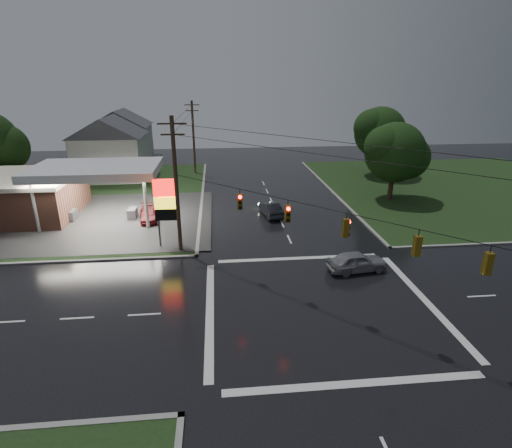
{
  "coord_description": "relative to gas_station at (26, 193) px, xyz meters",
  "views": [
    {
      "loc": [
        -6.25,
        -21.6,
        13.76
      ],
      "look_at": [
        -3.39,
        7.18,
        3.0
      ],
      "focal_mm": 28.0,
      "sensor_mm": 36.0,
      "label": 1
    }
  ],
  "objects": [
    {
      "name": "car_north",
      "position": [
        24.88,
        -2.16,
        -1.82
      ],
      "size": [
        2.22,
        4.58,
        1.45
      ],
      "primitive_type": "imported",
      "rotation": [
        0.0,
        0.0,
        3.3
      ],
      "color": "black",
      "rests_on": "ground"
    },
    {
      "name": "pylon_sign",
      "position": [
        15.18,
        -9.2,
        1.46
      ],
      "size": [
        2.0,
        0.35,
        6.0
      ],
      "color": "#59595E",
      "rests_on": "ground"
    },
    {
      "name": "utility_pole_nw",
      "position": [
        16.18,
        -10.2,
        3.17
      ],
      "size": [
        2.2,
        0.32,
        11.0
      ],
      "color": "#382619",
      "rests_on": "ground"
    },
    {
      "name": "house_near",
      "position": [
        4.73,
        16.3,
        1.86
      ],
      "size": [
        11.05,
        8.48,
        8.6
      ],
      "color": "silver",
      "rests_on": "ground"
    },
    {
      "name": "tree_ne_near",
      "position": [
        39.82,
        2.29,
        3.01
      ],
      "size": [
        7.99,
        6.8,
        8.98
      ],
      "color": "black",
      "rests_on": "ground"
    },
    {
      "name": "tree_ne_far",
      "position": [
        42.83,
        14.29,
        3.63
      ],
      "size": [
        8.46,
        7.2,
        9.8
      ],
      "color": "black",
      "rests_on": "ground"
    },
    {
      "name": "car_crossing",
      "position": [
        29.58,
        -15.26,
        -1.79
      ],
      "size": [
        4.65,
        2.37,
        1.52
      ],
      "primitive_type": "imported",
      "rotation": [
        0.0,
        0.0,
        1.71
      ],
      "color": "gray",
      "rests_on": "ground"
    },
    {
      "name": "house_far",
      "position": [
        3.73,
        28.3,
        1.86
      ],
      "size": [
        11.05,
        8.48,
        8.6
      ],
      "color": "silver",
      "rests_on": "ground"
    },
    {
      "name": "grass_nw",
      "position": [
        -0.32,
        6.3,
        -2.51
      ],
      "size": [
        36.0,
        36.0,
        0.08
      ],
      "primitive_type": "cube",
      "color": "black",
      "rests_on": "ground"
    },
    {
      "name": "ground",
      "position": [
        25.68,
        -19.7,
        -2.55
      ],
      "size": [
        120.0,
        120.0,
        0.0
      ],
      "primitive_type": "plane",
      "color": "black",
      "rests_on": "ground"
    },
    {
      "name": "utility_pole_n",
      "position": [
        16.18,
        18.3,
        2.92
      ],
      "size": [
        2.2,
        0.32,
        10.5
      ],
      "color": "#382619",
      "rests_on": "ground"
    },
    {
      "name": "traffic_signals",
      "position": [
        25.69,
        -19.72,
        3.93
      ],
      "size": [
        26.87,
        26.87,
        1.47
      ],
      "color": "black",
      "rests_on": "ground"
    },
    {
      "name": "gas_station",
      "position": [
        0.0,
        0.0,
        0.0
      ],
      "size": [
        26.2,
        18.0,
        5.6
      ],
      "color": "#2D2D2D",
      "rests_on": "ground"
    },
    {
      "name": "grass_ne",
      "position": [
        51.68,
        6.3,
        -2.51
      ],
      "size": [
        36.0,
        36.0,
        0.08
      ],
      "primitive_type": "cube",
      "color": "black",
      "rests_on": "ground"
    },
    {
      "name": "car_pump",
      "position": [
        12.43,
        -2.33,
        -1.89
      ],
      "size": [
        2.6,
        4.75,
        1.31
      ],
      "primitive_type": "imported",
      "rotation": [
        0.0,
        0.0,
        0.18
      ],
      "color": "#571316",
      "rests_on": "ground"
    }
  ]
}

